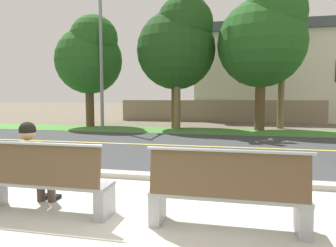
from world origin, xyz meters
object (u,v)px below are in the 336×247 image
bench_left (43,181)px  bench_right (227,194)px  streetlamp (103,43)px  shade_tree_centre (265,37)px  seated_person_olive (33,162)px  shade_tree_far_left (90,56)px  shade_tree_left (178,44)px

bench_left → bench_right: same height
streetlamp → shade_tree_centre: streetlamp is taller
shade_tree_centre → streetlamp: bearing=-172.6°
seated_person_olive → shade_tree_far_left: size_ratio=0.21×
streetlamp → shade_tree_far_left: bearing=138.1°
bench_left → seated_person_olive: (-0.27, 0.17, 0.22)m
shade_tree_left → bench_left: bearing=-88.4°
seated_person_olive → shade_tree_centre: bearing=70.2°
shade_tree_far_left → shade_tree_left: size_ratio=0.90×
bench_right → shade_tree_centre: 12.26m
bench_right → shade_tree_centre: bearing=83.1°
bench_left → bench_right: bearing=0.0°
bench_right → streetlamp: size_ratio=0.25×
bench_left → shade_tree_far_left: 13.10m
seated_person_olive → shade_tree_centre: size_ratio=0.18×
bench_left → shade_tree_centre: 12.76m
bench_right → bench_left: bearing=180.0°
streetlamp → shade_tree_left: size_ratio=1.14×
streetlamp → shade_tree_far_left: size_ratio=1.27×
bench_left → streetlamp: bearing=110.1°
seated_person_olive → shade_tree_far_left: (-4.79, 11.44, 3.13)m
bench_right → shade_tree_centre: (1.39, 11.52, 3.95)m
seated_person_olive → shade_tree_left: shade_tree_left is taller
shade_tree_far_left → shade_tree_left: shade_tree_left is taller
seated_person_olive → streetlamp: (-3.58, 10.35, 3.55)m
bench_left → shade_tree_left: shade_tree_left is taller
bench_left → seated_person_olive: bearing=147.5°
shade_tree_left → bench_right: bearing=-76.8°
bench_right → shade_tree_far_left: 14.21m
shade_tree_far_left → shade_tree_centre: bearing=-0.6°
bench_right → shade_tree_far_left: bearing=122.8°
streetlamp → shade_tree_far_left: streetlamp is taller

